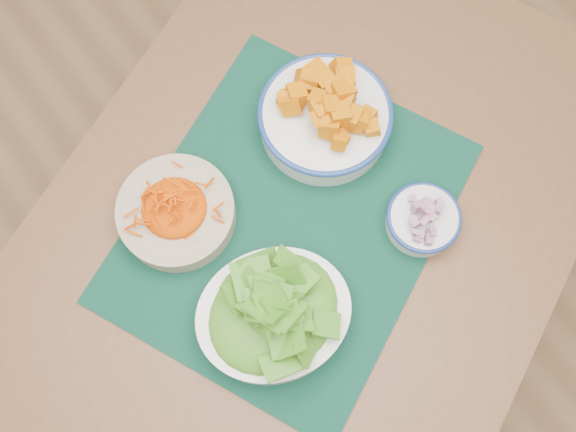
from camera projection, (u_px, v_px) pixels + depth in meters
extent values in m
plane|color=#AC7D53|center=(261.00, 306.00, 1.81)|extent=(4.00, 4.00, 0.00)
cube|color=brown|center=(294.00, 248.00, 1.11)|extent=(1.52, 1.29, 0.04)
cylinder|color=brown|center=(540.00, 159.00, 1.57)|extent=(0.06, 0.06, 0.71)
cylinder|color=brown|center=(280.00, 30.00, 1.68)|extent=(0.06, 0.06, 0.71)
cube|color=black|center=(288.00, 222.00, 1.10)|extent=(0.73, 0.67, 0.00)
cylinder|color=tan|center=(177.00, 213.00, 1.08)|extent=(0.25, 0.25, 0.04)
ellipsoid|color=#FF5600|center=(173.00, 205.00, 1.04)|extent=(0.17, 0.17, 0.04)
cylinder|color=white|center=(325.00, 120.00, 1.13)|extent=(0.30, 0.30, 0.06)
torus|color=navy|center=(325.00, 114.00, 1.10)|extent=(0.24, 0.24, 0.01)
ellipsoid|color=orange|center=(327.00, 104.00, 1.07)|extent=(0.20, 0.20, 0.06)
ellipsoid|color=#2E7515|center=(273.00, 310.00, 0.97)|extent=(0.22, 0.19, 0.07)
cylinder|color=white|center=(422.00, 221.00, 1.08)|extent=(0.12, 0.12, 0.04)
torus|color=navy|center=(424.00, 218.00, 1.06)|extent=(0.13, 0.13, 0.01)
ellipsoid|color=#761E51|center=(426.00, 215.00, 1.05)|extent=(0.10, 0.10, 0.02)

